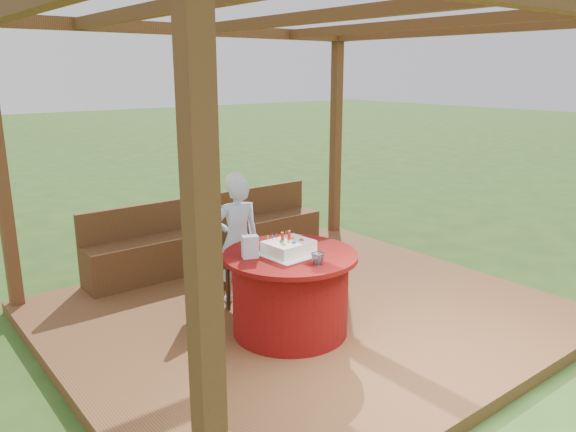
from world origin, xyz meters
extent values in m
plane|color=#2B4F1A|center=(0.00, 0.00, 0.00)|extent=(60.00, 60.00, 0.00)
cube|color=brown|center=(0.00, 0.00, 0.06)|extent=(4.50, 4.00, 0.12)
cube|color=brown|center=(-2.13, -1.88, 1.42)|extent=(0.12, 0.12, 2.60)
cube|color=brown|center=(-2.13, 1.88, 1.42)|extent=(0.12, 0.12, 2.60)
cube|color=brown|center=(2.13, 1.88, 1.42)|extent=(0.12, 0.12, 2.60)
cube|color=brown|center=(0.00, 1.88, 2.78)|extent=(4.50, 0.14, 0.12)
cube|color=brown|center=(2.13, 0.00, 2.78)|extent=(0.14, 4.00, 0.12)
cube|color=brown|center=(-1.30, 0.00, 2.78)|extent=(0.10, 3.70, 0.10)
cube|color=brown|center=(0.00, 0.00, 2.78)|extent=(0.10, 3.70, 0.10)
cube|color=brown|center=(1.30, 0.00, 2.78)|extent=(0.10, 3.70, 0.10)
cube|color=brown|center=(0.00, 1.70, 0.34)|extent=(3.00, 0.42, 0.45)
cube|color=brown|center=(0.00, 1.88, 0.75)|extent=(3.00, 0.06, 0.35)
cylinder|color=maroon|center=(-0.39, -0.28, 0.46)|extent=(1.00, 1.00, 0.68)
cylinder|color=maroon|center=(-0.39, -0.28, 0.82)|extent=(1.15, 1.15, 0.04)
cube|color=#32210F|center=(-0.45, 0.67, 0.57)|extent=(0.56, 0.56, 0.05)
cylinder|color=#32210F|center=(-0.57, 0.45, 0.34)|extent=(0.04, 0.04, 0.45)
cylinder|color=#32210F|center=(-0.23, 0.55, 0.34)|extent=(0.04, 0.04, 0.45)
cylinder|color=#32210F|center=(-0.67, 0.79, 0.34)|extent=(0.04, 0.04, 0.45)
cylinder|color=#32210F|center=(-0.33, 0.90, 0.34)|extent=(0.04, 0.04, 0.45)
cube|color=#32210F|center=(-0.51, 0.87, 0.79)|extent=(0.44, 0.17, 0.45)
imported|color=#AAD3FC|center=(-0.36, 0.59, 0.75)|extent=(0.51, 0.39, 1.25)
sphere|color=white|center=(-0.36, 0.59, 1.31)|extent=(0.21, 0.21, 0.21)
cube|color=white|center=(-0.41, -0.29, 0.85)|extent=(0.46, 0.46, 0.01)
cube|color=white|center=(-0.41, -0.29, 0.90)|extent=(0.40, 0.33, 0.11)
cylinder|color=red|center=(-0.45, -0.25, 1.00)|extent=(0.03, 0.03, 0.08)
cylinder|color=red|center=(-0.38, -0.25, 1.00)|extent=(0.03, 0.03, 0.08)
sphere|color=yellow|center=(-0.51, -0.35, 0.97)|extent=(0.04, 0.04, 0.04)
sphere|color=blue|center=(-0.41, -0.36, 0.97)|extent=(0.04, 0.04, 0.04)
sphere|color=red|center=(-0.31, -0.34, 0.97)|extent=(0.04, 0.04, 0.04)
sphere|color=green|center=(-0.47, -0.27, 0.97)|extent=(0.04, 0.04, 0.04)
sphere|color=orange|center=(-0.34, -0.26, 0.97)|extent=(0.04, 0.04, 0.04)
cube|color=#E393CC|center=(-0.72, -0.16, 0.94)|extent=(0.15, 0.13, 0.19)
imported|color=silver|center=(-0.41, -0.65, 0.89)|extent=(0.14, 0.14, 0.10)
camera|label=1|loc=(-3.22, -3.83, 2.35)|focal=35.00mm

